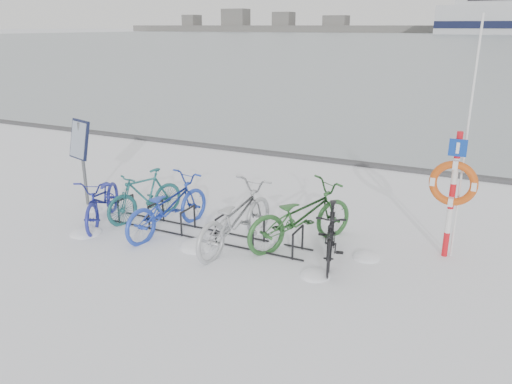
{
  "coord_description": "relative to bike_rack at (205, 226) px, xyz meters",
  "views": [
    {
      "loc": [
        4.51,
        -7.07,
        3.62
      ],
      "look_at": [
        0.74,
        0.6,
        0.76
      ],
      "focal_mm": 35.0,
      "sensor_mm": 36.0,
      "label": 1
    }
  ],
  "objects": [
    {
      "name": "bike_rack",
      "position": [
        0.0,
        0.0,
        0.0
      ],
      "size": [
        4.0,
        0.48,
        0.46
      ],
      "color": "black",
      "rests_on": "ground"
    },
    {
      "name": "quay_edge",
      "position": [
        0.0,
        5.9,
        -0.13
      ],
      "size": [
        400.0,
        0.25,
        0.1
      ],
      "primitive_type": "cube",
      "color": "#3F3F42",
      "rests_on": "ground"
    },
    {
      "name": "bike_0",
      "position": [
        -2.09,
        -0.3,
        0.31
      ],
      "size": [
        1.39,
        1.98,
        0.99
      ],
      "primitive_type": "imported",
      "rotation": [
        0.0,
        0.0,
        0.44
      ],
      "color": "navy",
      "rests_on": "ground"
    },
    {
      "name": "snow_drifts",
      "position": [
        0.23,
        -0.22,
        -0.18
      ],
      "size": [
        6.04,
        1.97,
        0.22
      ],
      "color": "white",
      "rests_on": "ground"
    },
    {
      "name": "shoreline",
      "position": [
        -122.02,
        260.0,
        2.61
      ],
      "size": [
        180.0,
        12.0,
        9.5
      ],
      "color": "#4E4E4E",
      "rests_on": "ground"
    },
    {
      "name": "lifebuoy_station",
      "position": [
        4.01,
        0.96,
        1.09
      ],
      "size": [
        0.73,
        0.22,
        3.79
      ],
      "color": "red",
      "rests_on": "ground"
    },
    {
      "name": "bike_3",
      "position": [
        0.71,
        -0.16,
        0.38
      ],
      "size": [
        0.98,
        2.2,
        1.12
      ],
      "primitive_type": "imported",
      "rotation": [
        0.0,
        0.0,
        3.03
      ],
      "color": "#A6A9AE",
      "rests_on": "ground"
    },
    {
      "name": "info_board",
      "position": [
        -3.12,
        0.28,
        1.12
      ],
      "size": [
        0.64,
        0.39,
        1.81
      ],
      "rotation": [
        0.0,
        0.0,
        -0.3
      ],
      "color": "#595B5E",
      "rests_on": "ground"
    },
    {
      "name": "bike_4",
      "position": [
        1.68,
        0.41,
        0.38
      ],
      "size": [
        1.78,
        2.21,
        1.13
      ],
      "primitive_type": "imported",
      "rotation": [
        0.0,
        0.0,
        2.58
      ],
      "color": "#2A5C2A",
      "rests_on": "ground"
    },
    {
      "name": "ground",
      "position": [
        0.0,
        0.0,
        -0.18
      ],
      "size": [
        900.0,
        900.0,
        0.0
      ],
      "primitive_type": "plane",
      "color": "white",
      "rests_on": "ground"
    },
    {
      "name": "bike_2",
      "position": [
        -0.7,
        -0.13,
        0.35
      ],
      "size": [
        1.03,
        2.11,
        1.06
      ],
      "primitive_type": "imported",
      "rotation": [
        0.0,
        0.0,
        2.98
      ],
      "color": "#2443BB",
      "rests_on": "ground"
    },
    {
      "name": "bike_1",
      "position": [
        -1.49,
        0.22,
        0.32
      ],
      "size": [
        1.01,
        1.73,
        1.0
      ],
      "primitive_type": "imported",
      "rotation": [
        0.0,
        0.0,
        -0.35
      ],
      "color": "#1F5D60",
      "rests_on": "ground"
    },
    {
      "name": "bike_5",
      "position": [
        2.36,
        0.01,
        0.3
      ],
      "size": [
        0.86,
        1.68,
        0.97
      ],
      "primitive_type": "imported",
      "rotation": [
        0.0,
        0.0,
        0.26
      ],
      "color": "black",
      "rests_on": "ground"
    },
    {
      "name": "ice_sheet",
      "position": [
        0.0,
        155.0,
        -0.17
      ],
      "size": [
        400.0,
        298.0,
        0.02
      ],
      "primitive_type": "cube",
      "color": "#9BA7AF",
      "rests_on": "ground"
    }
  ]
}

